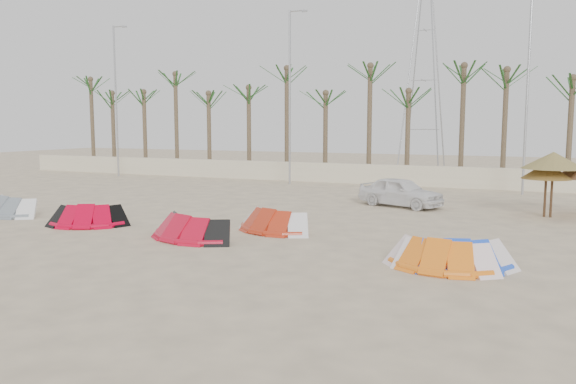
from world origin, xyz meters
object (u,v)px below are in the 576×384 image
at_px(kite_red_mid, 195,225).
at_px(kite_blue, 457,252).
at_px(kite_grey, 14,205).
at_px(kite_red_left, 93,214).
at_px(parasol_left, 553,160).
at_px(kite_red_right, 275,219).
at_px(parasol_mid, 547,171).
at_px(car, 401,192).
at_px(kite_orange, 442,252).

relative_size(kite_red_mid, kite_blue, 1.11).
height_order(kite_grey, kite_red_left, same).
height_order(kite_red_left, kite_red_mid, same).
bearing_deg(kite_blue, kite_red_mid, 176.26).
xyz_separation_m(kite_grey, kite_red_left, (4.90, -0.61, -0.00)).
relative_size(kite_grey, parasol_left, 1.25).
bearing_deg(kite_grey, parasol_left, 21.84).
xyz_separation_m(kite_red_left, parasol_left, (16.14, 9.04, 1.96)).
bearing_deg(kite_red_right, parasol_left, 38.02).
relative_size(kite_red_mid, parasol_left, 1.40).
distance_m(kite_grey, parasol_mid, 22.52).
xyz_separation_m(kite_grey, parasol_mid, (20.81, 8.48, 1.52)).
bearing_deg(kite_red_mid, kite_grey, 173.75).
bearing_deg(kite_red_right, kite_blue, -22.79).
distance_m(parasol_left, car, 6.65).
relative_size(kite_red_left, kite_red_right, 0.99).
distance_m(kite_orange, car, 11.45).
bearing_deg(kite_blue, car, 109.90).
bearing_deg(kite_red_right, kite_red_left, -165.35).
bearing_deg(kite_orange, kite_red_left, 174.58).
xyz_separation_m(kite_grey, kite_blue, (18.50, -1.64, -0.00)).
bearing_deg(kite_red_mid, kite_red_left, 174.59).
distance_m(kite_grey, parasol_left, 22.75).
bearing_deg(parasol_left, kite_orange, -105.79).
relative_size(kite_grey, kite_orange, 1.09).
distance_m(kite_red_mid, kite_orange, 8.39).
xyz_separation_m(kite_grey, kite_red_mid, (9.78, -1.07, 0.00)).
distance_m(kite_red_left, kite_red_mid, 4.90).
distance_m(kite_grey, kite_orange, 18.23).
bearing_deg(parasol_mid, kite_red_mid, -139.11).
distance_m(kite_red_left, kite_orange, 13.29).
bearing_deg(parasol_mid, parasol_left, -10.40).
xyz_separation_m(kite_red_mid, car, (4.86, 10.11, 0.27)).
height_order(kite_red_mid, kite_red_right, same).
bearing_deg(kite_red_left, kite_blue, -4.34).
height_order(kite_red_left, kite_blue, same).
bearing_deg(kite_blue, kite_grey, 174.93).
xyz_separation_m(kite_red_right, parasol_left, (9.27, 7.25, 1.96)).
bearing_deg(kite_red_mid, car, 64.34).
height_order(parasol_left, car, parasol_left).
height_order(kite_orange, kite_blue, same).
xyz_separation_m(kite_orange, car, (-3.49, 10.90, 0.28)).
height_order(kite_red_left, car, car).
bearing_deg(kite_orange, kite_grey, 174.13).
bearing_deg(kite_red_mid, kite_red_right, 48.57).
xyz_separation_m(parasol_mid, car, (-6.17, 0.56, -1.25)).
bearing_deg(car, kite_red_mid, 175.06).
bearing_deg(car, kite_red_right, -179.32).
bearing_deg(kite_grey, kite_orange, -5.87).
bearing_deg(kite_grey, car, 31.69).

